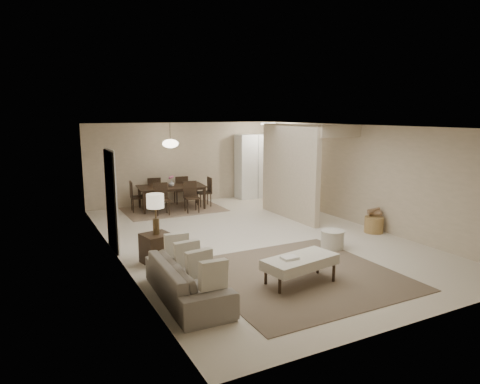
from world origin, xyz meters
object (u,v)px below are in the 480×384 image
ottoman_bench (300,262)px  dining_table (172,198)px  pantry_cabinet (254,166)px  sofa (187,280)px  side_table (157,248)px  wicker_basket (374,225)px  round_pouf (332,240)px

ottoman_bench → dining_table: bearing=81.0°
pantry_cabinet → sofa: pantry_cabinet is taller
pantry_cabinet → side_table: (-4.75, -4.77, -0.77)m
side_table → pantry_cabinet: bearing=45.1°
sofa → side_table: size_ratio=3.63×
side_table → sofa: bearing=-91.6°
wicker_basket → ottoman_bench: bearing=-152.5°
sofa → round_pouf: (3.54, 0.93, -0.11)m
side_table → dining_table: dining_table is taller
wicker_basket → dining_table: 5.76m
wicker_basket → dining_table: (-3.41, 4.63, 0.15)m
side_table → round_pouf: side_table is taller
pantry_cabinet → side_table: size_ratio=3.76×
pantry_cabinet → wicker_basket: 5.17m
ottoman_bench → round_pouf: bearing=26.5°
pantry_cabinet → dining_table: bearing=-171.5°
sofa → side_table: bearing=0.0°
sofa → wicker_basket: size_ratio=4.59×
round_pouf → dining_table: size_ratio=0.25×
sofa → wicker_basket: 5.40m
sofa → round_pouf: 3.66m
sofa → round_pouf: bearing=-73.6°
ottoman_bench → dining_table: dining_table is taller
sofa → ottoman_bench: 1.88m
ottoman_bench → wicker_basket: bearing=17.9°
side_table → round_pouf: (3.49, -0.82, -0.09)m
sofa → side_table: 1.76m
side_table → wicker_basket: bearing=-3.5°
side_table → wicker_basket: side_table is taller
side_table → wicker_basket: size_ratio=1.26×
sofa → dining_table: bearing=-14.8°
dining_table → pantry_cabinet: bearing=14.4°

